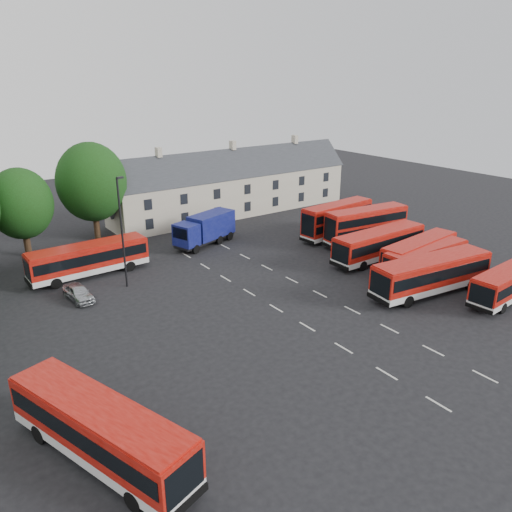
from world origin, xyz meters
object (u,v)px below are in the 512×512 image
object	(u,v)px
bus_row_a	(511,280)
box_truck	(206,228)
bus_dd_south	(366,224)
bus_west	(100,427)
lamppost	(122,230)
silver_car	(78,293)

from	to	relation	value
bus_row_a	box_truck	distance (m)	31.74
bus_row_a	bus_dd_south	world-z (taller)	bus_dd_south
bus_west	lamppost	world-z (taller)	lamppost
bus_row_a	box_truck	world-z (taller)	box_truck
bus_row_a	lamppost	world-z (taller)	lamppost
box_truck	lamppost	xyz separation A→B (m)	(-12.08, -6.18, 3.51)
bus_dd_south	bus_west	bearing A→B (deg)	-149.60
bus_row_a	silver_car	bearing A→B (deg)	141.15
lamppost	box_truck	bearing A→B (deg)	27.08
bus_dd_south	silver_car	xyz separation A→B (m)	(-31.85, 3.99, -1.72)
bus_west	silver_car	xyz separation A→B (m)	(4.94, 20.10, -1.31)
bus_west	silver_car	world-z (taller)	bus_west
box_truck	lamppost	distance (m)	14.01
bus_row_a	lamppost	size ratio (longest dim) A/B	1.02
bus_west	silver_car	size ratio (longest dim) A/B	2.96
bus_row_a	silver_car	xyz separation A→B (m)	(-31.01, 21.75, -1.07)
bus_west	bus_dd_south	bearing A→B (deg)	-84.61
bus_dd_south	box_truck	xyz separation A→B (m)	(-15.18, 10.55, -0.43)
bus_dd_south	bus_west	world-z (taller)	bus_dd_south
lamppost	bus_row_a	bearing A→B (deg)	-39.97
bus_dd_south	silver_car	world-z (taller)	bus_dd_south
bus_west	lamppost	xyz separation A→B (m)	(9.53, 20.49, 3.48)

